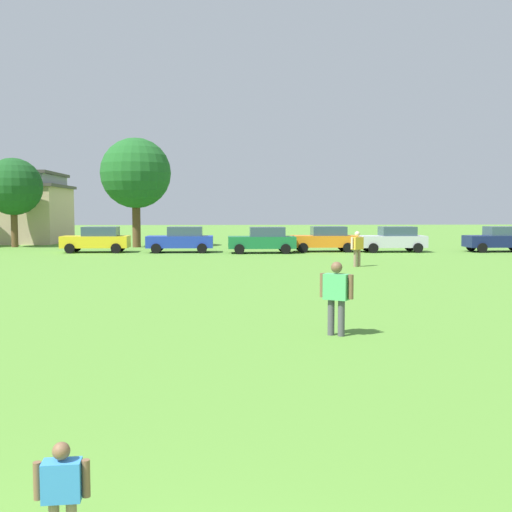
{
  "coord_description": "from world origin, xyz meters",
  "views": [
    {
      "loc": [
        1.28,
        -2.82,
        2.82
      ],
      "look_at": [
        1.89,
        8.49,
        1.97
      ],
      "focal_mm": 43.8,
      "sensor_mm": 36.0,
      "label": 1
    }
  ],
  "objects_px": {
    "parked_car_navy_5": "(500,239)",
    "parked_car_green_2": "(263,240)",
    "child_kite_flyer": "(62,488)",
    "parked_car_orange_3": "(325,239)",
    "tree_center": "(13,187)",
    "tree_far_right": "(136,174)",
    "parked_car_silver_4": "(393,239)",
    "parked_car_blue_1": "(181,239)",
    "parked_car_yellow_0": "(97,239)",
    "bystander_near_trees": "(357,246)",
    "adult_bystander": "(336,292)"
  },
  "relations": [
    {
      "from": "parked_car_silver_4",
      "to": "tree_center",
      "type": "xyz_separation_m",
      "value": [
        -26.74,
        6.82,
        3.61
      ]
    },
    {
      "from": "child_kite_flyer",
      "to": "bystander_near_trees",
      "type": "distance_m",
      "value": 26.47
    },
    {
      "from": "tree_center",
      "to": "parked_car_silver_4",
      "type": "bearing_deg",
      "value": -14.31
    },
    {
      "from": "parked_car_navy_5",
      "to": "tree_center",
      "type": "bearing_deg",
      "value": -11.66
    },
    {
      "from": "child_kite_flyer",
      "to": "parked_car_yellow_0",
      "type": "bearing_deg",
      "value": 96.96
    },
    {
      "from": "child_kite_flyer",
      "to": "parked_car_orange_3",
      "type": "distance_m",
      "value": 37.04
    },
    {
      "from": "parked_car_green_2",
      "to": "parked_car_blue_1",
      "type": "bearing_deg",
      "value": -9.9
    },
    {
      "from": "adult_bystander",
      "to": "parked_car_green_2",
      "type": "relative_size",
      "value": 0.39
    },
    {
      "from": "parked_car_yellow_0",
      "to": "parked_car_blue_1",
      "type": "height_order",
      "value": "same"
    },
    {
      "from": "parked_car_navy_5",
      "to": "child_kite_flyer",
      "type": "bearing_deg",
      "value": 60.91
    },
    {
      "from": "parked_car_orange_3",
      "to": "parked_car_silver_4",
      "type": "xyz_separation_m",
      "value": [
        4.47,
        -0.57,
        0.0
      ]
    },
    {
      "from": "parked_car_navy_5",
      "to": "parked_car_yellow_0",
      "type": "bearing_deg",
      "value": -1.82
    },
    {
      "from": "parked_car_green_2",
      "to": "tree_center",
      "type": "bearing_deg",
      "value": -22.26
    },
    {
      "from": "adult_bystander",
      "to": "parked_car_yellow_0",
      "type": "relative_size",
      "value": 0.39
    },
    {
      "from": "child_kite_flyer",
      "to": "parked_car_yellow_0",
      "type": "height_order",
      "value": "parked_car_yellow_0"
    },
    {
      "from": "child_kite_flyer",
      "to": "parked_car_orange_3",
      "type": "relative_size",
      "value": 0.22
    },
    {
      "from": "adult_bystander",
      "to": "child_kite_flyer",
      "type": "bearing_deg",
      "value": 97.76
    },
    {
      "from": "parked_car_green_2",
      "to": "parked_car_silver_4",
      "type": "bearing_deg",
      "value": -176.15
    },
    {
      "from": "child_kite_flyer",
      "to": "parked_car_silver_4",
      "type": "relative_size",
      "value": 0.22
    },
    {
      "from": "parked_car_blue_1",
      "to": "parked_car_green_2",
      "type": "xyz_separation_m",
      "value": [
        5.29,
        -0.92,
        0.0
      ]
    },
    {
      "from": "adult_bystander",
      "to": "parked_car_navy_5",
      "type": "distance_m",
      "value": 31.08
    },
    {
      "from": "adult_bystander",
      "to": "parked_car_silver_4",
      "type": "height_order",
      "value": "parked_car_silver_4"
    },
    {
      "from": "bystander_near_trees",
      "to": "tree_center",
      "type": "relative_size",
      "value": 0.26
    },
    {
      "from": "tree_center",
      "to": "tree_far_right",
      "type": "relative_size",
      "value": 0.82
    },
    {
      "from": "parked_car_green_2",
      "to": "tree_center",
      "type": "xyz_separation_m",
      "value": [
        -18.08,
        7.4,
        3.61
      ]
    },
    {
      "from": "bystander_near_trees",
      "to": "tree_center",
      "type": "bearing_deg",
      "value": -70.88
    },
    {
      "from": "adult_bystander",
      "to": "parked_car_yellow_0",
      "type": "height_order",
      "value": "parked_car_yellow_0"
    },
    {
      "from": "child_kite_flyer",
      "to": "tree_center",
      "type": "xyz_separation_m",
      "value": [
        -14.15,
        42.39,
        3.91
      ]
    },
    {
      "from": "parked_car_blue_1",
      "to": "tree_far_right",
      "type": "xyz_separation_m",
      "value": [
        -3.69,
        5.86,
        4.59
      ]
    },
    {
      "from": "child_kite_flyer",
      "to": "adult_bystander",
      "type": "height_order",
      "value": "adult_bystander"
    },
    {
      "from": "parked_car_navy_5",
      "to": "tree_far_right",
      "type": "relative_size",
      "value": 0.53
    },
    {
      "from": "tree_far_right",
      "to": "tree_center",
      "type": "bearing_deg",
      "value": 176.14
    },
    {
      "from": "parked_car_blue_1",
      "to": "parked_car_navy_5",
      "type": "distance_m",
      "value": 21.06
    },
    {
      "from": "parked_car_yellow_0",
      "to": "parked_car_navy_5",
      "type": "xyz_separation_m",
      "value": [
        26.57,
        -0.84,
        0.0
      ]
    },
    {
      "from": "parked_car_navy_5",
      "to": "tree_center",
      "type": "xyz_separation_m",
      "value": [
        -33.84,
        6.99,
        3.61
      ]
    },
    {
      "from": "parked_car_silver_4",
      "to": "parked_car_blue_1",
      "type": "bearing_deg",
      "value": -1.4
    },
    {
      "from": "parked_car_blue_1",
      "to": "tree_center",
      "type": "height_order",
      "value": "tree_center"
    },
    {
      "from": "child_kite_flyer",
      "to": "parked_car_silver_4",
      "type": "height_order",
      "value": "parked_car_silver_4"
    },
    {
      "from": "adult_bystander",
      "to": "tree_far_right",
      "type": "distance_m",
      "value": 34.56
    },
    {
      "from": "parked_car_blue_1",
      "to": "parked_car_yellow_0",
      "type": "bearing_deg",
      "value": -3.48
    },
    {
      "from": "parked_car_yellow_0",
      "to": "parked_car_navy_5",
      "type": "relative_size",
      "value": 1.0
    },
    {
      "from": "parked_car_navy_5",
      "to": "parked_car_green_2",
      "type": "bearing_deg",
      "value": 1.51
    },
    {
      "from": "parked_car_yellow_0",
      "to": "parked_car_silver_4",
      "type": "bearing_deg",
      "value": 178.01
    },
    {
      "from": "bystander_near_trees",
      "to": "tree_center",
      "type": "distance_m",
      "value": 28.15
    },
    {
      "from": "parked_car_orange_3",
      "to": "child_kite_flyer",
      "type": "bearing_deg",
      "value": 77.34
    },
    {
      "from": "parked_car_blue_1",
      "to": "tree_far_right",
      "type": "height_order",
      "value": "tree_far_right"
    },
    {
      "from": "parked_car_yellow_0",
      "to": "parked_car_green_2",
      "type": "xyz_separation_m",
      "value": [
        10.81,
        -1.26,
        0.0
      ]
    },
    {
      "from": "tree_center",
      "to": "tree_far_right",
      "type": "height_order",
      "value": "tree_far_right"
    },
    {
      "from": "tree_far_right",
      "to": "parked_car_green_2",
      "type": "bearing_deg",
      "value": -37.08
    },
    {
      "from": "parked_car_silver_4",
      "to": "tree_far_right",
      "type": "relative_size",
      "value": 0.53
    }
  ]
}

